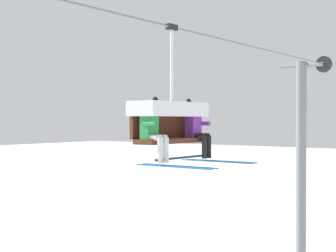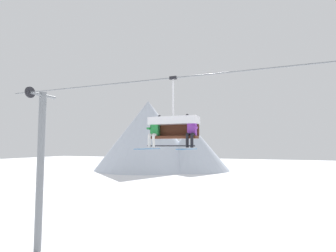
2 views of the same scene
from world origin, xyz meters
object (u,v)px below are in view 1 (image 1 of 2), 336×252
(lift_tower_far, at_px, (302,171))
(skier_purple, at_px, (198,129))
(chairlift_chair, at_px, (169,116))
(skier_green, at_px, (154,130))

(lift_tower_far, height_order, skier_purple, lift_tower_far)
(lift_tower_far, relative_size, chairlift_chair, 3.01)
(lift_tower_far, xyz_separation_m, chairlift_chair, (-8.72, -0.71, 1.87))
(skier_green, relative_size, skier_purple, 1.00)
(lift_tower_far, height_order, skier_green, lift_tower_far)
(lift_tower_far, bearing_deg, chairlift_chair, -175.35)
(skier_green, bearing_deg, chairlift_chair, 15.76)
(lift_tower_far, bearing_deg, skier_green, -174.44)
(chairlift_chair, distance_m, skier_purple, 0.84)
(lift_tower_far, distance_m, skier_green, 9.65)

